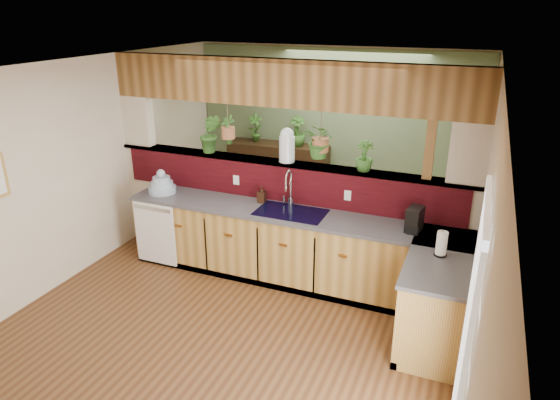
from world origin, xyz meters
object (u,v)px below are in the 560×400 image
at_px(glass_jar, 287,145).
at_px(soap_dispenser, 262,194).
at_px(faucet, 289,187).
at_px(paper_towel, 441,244).
at_px(coffee_maker, 414,220).
at_px(shelving_console, 279,176).
at_px(dish_stack, 162,185).

bearing_deg(glass_jar, soap_dispenser, -139.41).
height_order(faucet, paper_towel, faucet).
height_order(coffee_maker, shelving_console, coffee_maker).
relative_size(paper_towel, glass_jar, 0.64).
height_order(coffee_maker, paper_towel, same).
relative_size(faucet, coffee_maker, 1.77).
height_order(soap_dispenser, glass_jar, glass_jar).
distance_m(faucet, soap_dispenser, 0.39).
distance_m(dish_stack, paper_towel, 3.54).
relative_size(coffee_maker, glass_jar, 0.64).
relative_size(dish_stack, glass_jar, 0.85).
relative_size(soap_dispenser, glass_jar, 0.50).
bearing_deg(dish_stack, soap_dispenser, 7.31).
height_order(soap_dispenser, paper_towel, paper_towel).
xyz_separation_m(faucet, dish_stack, (-1.70, -0.16, -0.16)).
distance_m(faucet, paper_towel, 1.92).
bearing_deg(paper_towel, coffee_maker, 124.32).
bearing_deg(soap_dispenser, coffee_maker, -4.69).
relative_size(dish_stack, shelving_console, 0.21).
relative_size(glass_jar, shelving_console, 0.25).
bearing_deg(coffee_maker, soap_dispenser, -174.39).
bearing_deg(coffee_maker, glass_jar, 177.60).
distance_m(paper_towel, glass_jar, 2.18).
relative_size(dish_stack, paper_towel, 1.34).
bearing_deg(dish_stack, coffee_maker, 0.35).
bearing_deg(soap_dispenser, paper_towel, -16.04).
relative_size(faucet, glass_jar, 1.13).
bearing_deg(shelving_console, dish_stack, -111.67).
height_order(faucet, shelving_console, faucet).
bearing_deg(faucet, dish_stack, -174.56).
distance_m(dish_stack, shelving_console, 2.44).
height_order(soap_dispenser, shelving_console, soap_dispenser).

